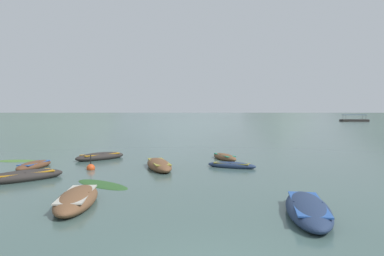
# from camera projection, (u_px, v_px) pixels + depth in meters

# --- Properties ---
(ground_plane) EXTENTS (6000.00, 6000.00, 0.00)m
(ground_plane) POSITION_uv_depth(u_px,v_px,m) (175.00, 112.00, 1503.95)
(ground_plane) COLOR #425B56
(mountain_1) EXTENTS (1629.23, 1629.23, 412.53)m
(mountain_1) POSITION_uv_depth(u_px,v_px,m) (41.00, 81.00, 2321.76)
(mountain_1) COLOR #56665B
(mountain_1) RESTS_ON ground
(mountain_2) EXTENTS (1503.67, 1503.67, 447.75)m
(mountain_2) POSITION_uv_depth(u_px,v_px,m) (154.00, 82.00, 2598.54)
(mountain_2) COLOR slate
(mountain_2) RESTS_ON ground
(mountain_3) EXTENTS (681.93, 681.93, 263.49)m
(mountain_3) POSITION_uv_depth(u_px,v_px,m) (278.00, 93.00, 2434.74)
(mountain_3) COLOR slate
(mountain_3) RESTS_ON ground
(rowboat_0) EXTENTS (3.06, 2.03, 0.45)m
(rowboat_0) POSITION_uv_depth(u_px,v_px,m) (232.00, 165.00, 21.36)
(rowboat_0) COLOR navy
(rowboat_0) RESTS_ON ground
(rowboat_1) EXTENTS (3.64, 3.45, 0.63)m
(rowboat_1) POSITION_uv_depth(u_px,v_px,m) (100.00, 157.00, 25.07)
(rowboat_1) COLOR #2D2826
(rowboat_1) RESTS_ON ground
(rowboat_2) EXTENTS (3.83, 3.50, 0.64)m
(rowboat_2) POSITION_uv_depth(u_px,v_px,m) (23.00, 177.00, 17.37)
(rowboat_2) COLOR #2D2826
(rowboat_2) RESTS_ON ground
(rowboat_3) EXTENTS (1.53, 4.14, 0.68)m
(rowboat_3) POSITION_uv_depth(u_px,v_px,m) (77.00, 199.00, 12.82)
(rowboat_3) COLOR brown
(rowboat_3) RESTS_ON ground
(rowboat_4) EXTENTS (2.36, 4.64, 0.66)m
(rowboat_4) POSITION_uv_depth(u_px,v_px,m) (308.00, 209.00, 11.54)
(rowboat_4) COLOR navy
(rowboat_4) RESTS_ON ground
(rowboat_5) EXTENTS (1.85, 3.22, 0.51)m
(rowboat_5) POSITION_uv_depth(u_px,v_px,m) (225.00, 157.00, 25.06)
(rowboat_5) COLOR brown
(rowboat_5) RESTS_ON ground
(rowboat_6) EXTENTS (1.66, 3.35, 0.53)m
(rowboat_6) POSITION_uv_depth(u_px,v_px,m) (34.00, 165.00, 21.18)
(rowboat_6) COLOR brown
(rowboat_6) RESTS_ON ground
(rowboat_8) EXTENTS (2.19, 4.52, 0.70)m
(rowboat_8) POSITION_uv_depth(u_px,v_px,m) (159.00, 165.00, 21.02)
(rowboat_8) COLOR brown
(rowboat_8) RESTS_ON ground
(ferry_0) EXTENTS (9.05, 4.36, 2.54)m
(ferry_0) POSITION_uv_depth(u_px,v_px,m) (354.00, 120.00, 120.23)
(ferry_0) COLOR #2D2826
(ferry_0) RESTS_ON ground
(mooring_buoy) EXTENTS (0.49, 0.49, 1.02)m
(mooring_buoy) POSITION_uv_depth(u_px,v_px,m) (91.00, 168.00, 20.58)
(mooring_buoy) COLOR #DB4C1E
(mooring_buoy) RESTS_ON ground
(weed_patch_1) EXTENTS (3.37, 3.27, 0.14)m
(weed_patch_1) POSITION_uv_depth(u_px,v_px,m) (102.00, 185.00, 16.40)
(weed_patch_1) COLOR #2D5628
(weed_patch_1) RESTS_ON ground
(weed_patch_2) EXTENTS (2.72, 1.28, 0.14)m
(weed_patch_2) POSITION_uv_depth(u_px,v_px,m) (17.00, 161.00, 24.20)
(weed_patch_2) COLOR #477033
(weed_patch_2) RESTS_ON ground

